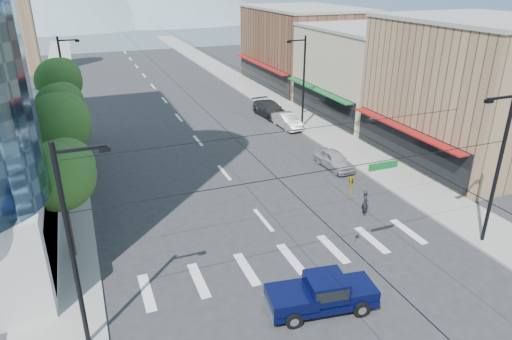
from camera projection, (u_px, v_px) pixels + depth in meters
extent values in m
plane|color=#28282B|center=(307.00, 273.00, 23.61)|extent=(160.00, 160.00, 0.00)
cube|color=gray|center=(60.00, 105.00, 53.71)|extent=(4.00, 120.00, 0.15)
cube|color=gray|center=(250.00, 88.00, 61.81)|extent=(4.00, 120.00, 0.15)
cube|color=#8C6B4C|center=(474.00, 92.00, 36.73)|extent=(12.00, 14.00, 11.00)
cube|color=tan|center=(371.00, 73.00, 49.09)|extent=(12.00, 14.00, 9.00)
cube|color=brown|center=(304.00, 48.00, 62.56)|extent=(12.00, 18.00, 10.00)
cube|color=#8C6B4C|center=(17.00, 13.00, 67.46)|extent=(4.00, 4.00, 18.00)
cylinder|color=black|center=(68.00, 221.00, 24.06)|extent=(0.28, 0.28, 4.55)
sphere|color=#214818|center=(59.00, 176.00, 23.03)|extent=(3.64, 3.64, 3.64)
sphere|color=#214818|center=(66.00, 165.00, 23.27)|extent=(2.86, 2.86, 2.86)
cylinder|color=black|center=(66.00, 168.00, 29.93)|extent=(0.28, 0.28, 5.11)
sphere|color=#214818|center=(58.00, 125.00, 28.78)|extent=(4.09, 4.09, 4.09)
sphere|color=#214818|center=(64.00, 117.00, 29.01)|extent=(3.21, 3.21, 3.21)
cylinder|color=black|center=(65.00, 139.00, 36.02)|extent=(0.28, 0.28, 4.55)
sphere|color=#214818|center=(60.00, 107.00, 35.00)|extent=(3.64, 3.64, 3.64)
sphere|color=#214818|center=(64.00, 101.00, 35.23)|extent=(2.86, 2.86, 2.86)
cylinder|color=black|center=(64.00, 113.00, 41.89)|extent=(0.28, 0.28, 5.11)
sphere|color=#214818|center=(59.00, 81.00, 40.74)|extent=(4.09, 4.09, 4.09)
sphere|color=#214818|center=(63.00, 76.00, 40.97)|extent=(3.21, 3.21, 3.21)
cylinder|color=black|center=(72.00, 253.00, 17.34)|extent=(0.20, 0.20, 9.00)
cylinder|color=black|center=(498.00, 171.00, 24.62)|extent=(0.20, 0.20, 9.00)
cylinder|color=black|center=(324.00, 171.00, 20.31)|extent=(21.60, 0.04, 0.04)
imported|color=gold|center=(351.00, 187.00, 21.23)|extent=(0.16, 0.20, 1.00)
cube|color=#0C6626|center=(383.00, 166.00, 21.49)|extent=(1.60, 0.06, 0.35)
cylinder|color=black|center=(65.00, 85.00, 43.82)|extent=(0.20, 0.20, 9.00)
cube|color=black|center=(68.00, 40.00, 42.51)|extent=(1.80, 0.12, 0.12)
cube|color=black|center=(77.00, 41.00, 42.82)|extent=(0.40, 0.25, 0.18)
cylinder|color=black|center=(304.00, 83.00, 44.27)|extent=(0.20, 0.20, 9.00)
cube|color=black|center=(297.00, 40.00, 42.35)|extent=(1.80, 0.12, 0.12)
cube|color=black|center=(289.00, 42.00, 42.12)|extent=(0.40, 0.25, 0.18)
cube|color=black|center=(321.00, 300.00, 20.91)|extent=(5.21, 2.51, 0.32)
cube|color=black|center=(357.00, 288.00, 21.15)|extent=(1.69, 1.92, 0.50)
cube|color=black|center=(326.00, 287.00, 20.66)|extent=(1.95, 1.91, 1.00)
cube|color=black|center=(326.00, 285.00, 20.63)|extent=(1.77, 1.91, 0.55)
cube|color=black|center=(291.00, 298.00, 20.44)|extent=(2.33, 2.10, 0.59)
cube|color=silver|center=(371.00, 292.00, 21.44)|extent=(0.35, 1.73, 0.32)
cube|color=silver|center=(268.00, 309.00, 20.38)|extent=(0.35, 1.73, 0.27)
cylinder|color=black|center=(361.00, 309.00, 20.53)|extent=(0.79, 0.38, 0.76)
cylinder|color=black|center=(345.00, 286.00, 22.07)|extent=(0.79, 0.38, 0.76)
cylinder|color=black|center=(294.00, 320.00, 19.85)|extent=(0.79, 0.38, 0.76)
cylinder|color=black|center=(282.00, 296.00, 21.39)|extent=(0.79, 0.38, 0.76)
imported|color=black|center=(365.00, 203.00, 29.10)|extent=(0.61, 0.72, 1.69)
imported|color=#BDBCC1|center=(334.00, 160.00, 36.21)|extent=(1.86, 4.23, 1.42)
imported|color=#BABABA|center=(287.00, 121.00, 45.73)|extent=(1.69, 4.47, 1.46)
imported|color=#2B2B2E|center=(270.00, 109.00, 49.40)|extent=(2.70, 5.68, 1.60)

